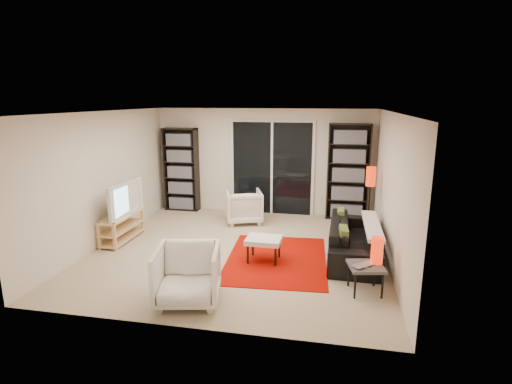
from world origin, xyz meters
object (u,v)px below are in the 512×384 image
at_px(ottoman, 264,241).
at_px(floor_lamp, 370,184).
at_px(bookshelf_left, 181,170).
at_px(sofa, 355,239).
at_px(side_table, 366,268).
at_px(armchair_front, 188,275).
at_px(tv_stand, 122,227).
at_px(bookshelf_right, 348,172).
at_px(armchair_back, 244,206).

distance_m(ottoman, floor_lamp, 2.51).
relative_size(bookshelf_left, floor_lamp, 1.44).
distance_m(sofa, floor_lamp, 1.38).
height_order(sofa, side_table, sofa).
bearing_deg(sofa, floor_lamp, -13.37).
height_order(bookshelf_left, floor_lamp, bookshelf_left).
xyz_separation_m(bookshelf_left, armchair_front, (1.72, -4.24, -0.60)).
bearing_deg(ottoman, sofa, 18.98).
xyz_separation_m(bookshelf_left, floor_lamp, (4.23, -1.08, 0.06)).
xyz_separation_m(side_table, floor_lamp, (0.21, 2.44, 0.68)).
height_order(tv_stand, ottoman, tv_stand).
bearing_deg(floor_lamp, sofa, -105.01).
bearing_deg(bookshelf_right, side_table, -87.19).
relative_size(sofa, ottoman, 3.62).
relative_size(sofa, floor_lamp, 1.54).
bearing_deg(bookshelf_left, ottoman, -47.74).
height_order(ottoman, floor_lamp, floor_lamp).
bearing_deg(armchair_front, sofa, 30.60).
distance_m(sofa, ottoman, 1.55).
bearing_deg(floor_lamp, bookshelf_right, 109.65).
bearing_deg(floor_lamp, bookshelf_left, 165.72).
height_order(armchair_back, armchair_front, armchair_front).
distance_m(tv_stand, floor_lamp, 4.77).
relative_size(armchair_back, ottoman, 1.33).
height_order(bookshelf_left, side_table, bookshelf_left).
distance_m(tv_stand, armchair_back, 2.53).
bearing_deg(bookshelf_right, tv_stand, -151.63).
bearing_deg(sofa, armchair_back, 57.92).
xyz_separation_m(tv_stand, floor_lamp, (4.56, 1.18, 0.77)).
distance_m(tv_stand, sofa, 4.26).
relative_size(bookshelf_right, ottoman, 3.64).
bearing_deg(armchair_back, side_table, 110.71).
xyz_separation_m(bookshelf_left, sofa, (3.93, -2.20, -0.67)).
relative_size(bookshelf_right, floor_lamp, 1.55).
xyz_separation_m(armchair_back, armchair_front, (0.05, -3.55, 0.03)).
relative_size(tv_stand, armchair_back, 1.47).
xyz_separation_m(sofa, ottoman, (-1.47, -0.51, 0.04)).
xyz_separation_m(armchair_front, side_table, (2.30, 0.72, -0.02)).
xyz_separation_m(bookshelf_left, bookshelf_right, (3.85, -0.00, 0.07)).
height_order(sofa, armchair_back, armchair_back).
bearing_deg(armchair_back, armchair_front, 71.78).
bearing_deg(floor_lamp, side_table, -94.97).
height_order(side_table, floor_lamp, floor_lamp).
xyz_separation_m(tv_stand, armchair_back, (1.99, 1.56, 0.09)).
height_order(armchair_back, side_table, armchair_back).
relative_size(bookshelf_left, armchair_front, 2.35).
relative_size(bookshelf_left, bookshelf_right, 0.93).
distance_m(bookshelf_left, sofa, 4.56).
distance_m(sofa, armchair_front, 3.00).
xyz_separation_m(bookshelf_right, tv_stand, (-4.17, -2.25, -0.79)).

